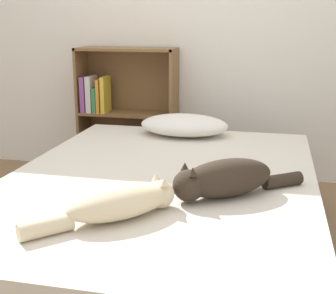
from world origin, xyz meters
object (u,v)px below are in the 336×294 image
cat_light (120,202)px  cat_dark (224,179)px  bed (161,220)px  bookshelf (125,110)px  pillow (184,125)px

cat_light → cat_dark: cat_dark is taller
bed → cat_light: (-0.03, -0.50, 0.29)m
bed → cat_dark: cat_dark is taller
cat_dark → bookshelf: 1.77m
cat_light → pillow: bearing=45.4°
pillow → cat_light: cat_light is taller
bed → pillow: bearing=93.2°
cat_dark → bookshelf: bookshelf is taller
bed → cat_light: cat_light is taller
pillow → cat_dark: (0.36, -1.01, 0.01)m
pillow → cat_dark: 1.07m
bed → cat_light: size_ratio=4.10×
bed → pillow: (-0.04, 0.81, 0.30)m
cat_dark → bed: bearing=-68.8°
cat_light → cat_dark: (0.35, 0.30, 0.02)m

